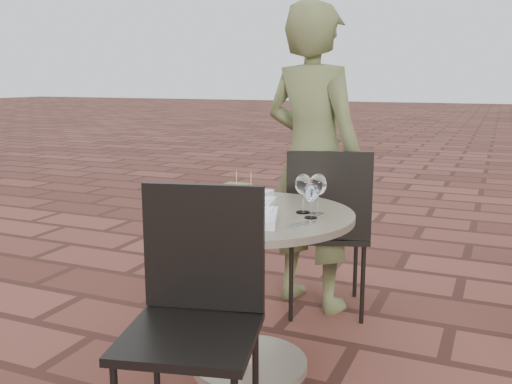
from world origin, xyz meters
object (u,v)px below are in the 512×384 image
at_px(plate_sliders, 244,201).
at_px(diner, 313,159).
at_px(chair_far, 327,219).
at_px(plate_tuna, 241,217).
at_px(chair_near, 197,298).
at_px(plate_salmon, 237,195).
at_px(cafe_table, 250,267).

bearing_deg(plate_sliders, diner, 85.18).
bearing_deg(chair_far, plate_tuna, 63.99).
bearing_deg(chair_far, plate_sliders, 53.73).
bearing_deg(chair_near, diner, 77.59).
bearing_deg(plate_salmon, chair_far, 58.27).
distance_m(plate_salmon, plate_sliders, 0.19).
relative_size(plate_sliders, plate_tuna, 0.84).
height_order(cafe_table, plate_salmon, plate_salmon).
xyz_separation_m(chair_far, plate_sliders, (-0.20, -0.65, 0.21)).
relative_size(chair_far, plate_tuna, 2.62).
distance_m(diner, plate_salmon, 0.66).
height_order(chair_far, plate_salmon, chair_far).
xyz_separation_m(chair_far, chair_near, (-0.10, -1.27, 0.00)).
distance_m(cafe_table, diner, 0.92).
relative_size(diner, plate_tuna, 4.81).
distance_m(plate_salmon, plate_tuna, 0.43).
bearing_deg(chair_near, plate_salmon, 91.23).
height_order(cafe_table, diner, diner).
bearing_deg(cafe_table, plate_sliders, 131.46).
distance_m(chair_far, diner, 0.36).
relative_size(diner, plate_sliders, 5.71).
height_order(chair_near, plate_tuna, chair_near).
height_order(cafe_table, chair_far, chair_far).
height_order(chair_far, diner, diner).
bearing_deg(cafe_table, chair_far, 78.80).
height_order(chair_near, diner, diner).
xyz_separation_m(cafe_table, chair_near, (0.05, -0.55, 0.07)).
distance_m(plate_sliders, plate_tuna, 0.25).
bearing_deg(plate_tuna, plate_salmon, 117.63).
bearing_deg(chair_far, diner, -64.85).
distance_m(diner, plate_tuna, 1.02).
height_order(diner, plate_sliders, diner).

